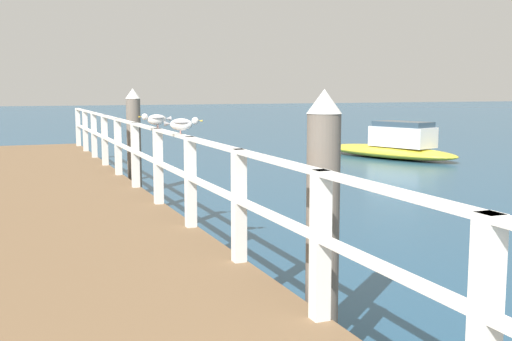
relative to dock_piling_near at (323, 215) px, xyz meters
name	(u,v)px	position (x,y,z in m)	size (l,w,h in m)	color
pier_deck	(51,216)	(-1.82, 5.14, -0.84)	(3.04, 19.90, 0.46)	brown
pier_railing	(146,152)	(-0.38, 5.14, 0.06)	(0.12, 18.42, 1.09)	silver
dock_piling_near	(323,215)	(0.00, 0.00, 0.00)	(0.29, 0.29, 2.12)	#6B6056
dock_piling_far	(134,141)	(0.00, 8.00, 0.00)	(0.29, 0.29, 2.12)	#6B6056
seagull_foreground	(182,124)	(-0.37, 3.02, 0.62)	(0.46, 0.25, 0.21)	white
seagull_background	(156,119)	(-0.39, 4.34, 0.62)	(0.48, 0.19, 0.21)	white
boat_2	(394,146)	(8.62, 11.61, -0.70)	(2.93, 4.87, 1.13)	gold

